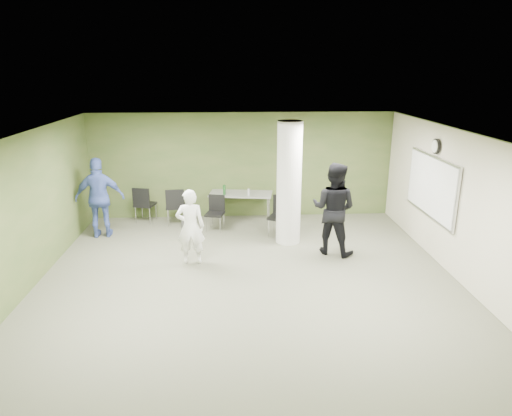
{
  "coord_description": "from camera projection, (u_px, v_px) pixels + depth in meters",
  "views": [
    {
      "loc": [
        -0.3,
        -7.92,
        3.91
      ],
      "look_at": [
        0.2,
        1.0,
        1.14
      ],
      "focal_mm": 32.0,
      "sensor_mm": 36.0,
      "label": 1
    }
  ],
  "objects": [
    {
      "name": "floor",
      "position": [
        248.0,
        281.0,
        8.73
      ],
      "size": [
        8.0,
        8.0,
        0.0
      ],
      "primitive_type": "plane",
      "color": "#565745",
      "rests_on": "ground"
    },
    {
      "name": "ceiling",
      "position": [
        248.0,
        134.0,
        7.9
      ],
      "size": [
        8.0,
        8.0,
        0.0
      ],
      "primitive_type": "plane",
      "rotation": [
        3.14,
        0.0,
        0.0
      ],
      "color": "white",
      "rests_on": "wall_back"
    },
    {
      "name": "wall_back",
      "position": [
        242.0,
        166.0,
        12.13
      ],
      "size": [
        8.0,
        2.8,
        0.02
      ],
      "primitive_type": "cube",
      "rotation": [
        1.57,
        0.0,
        0.0
      ],
      "color": "#405829",
      "rests_on": "floor"
    },
    {
      "name": "wall_left",
      "position": [
        24.0,
        215.0,
        8.1
      ],
      "size": [
        0.02,
        8.0,
        2.8
      ],
      "primitive_type": "cube",
      "color": "#405829",
      "rests_on": "floor"
    },
    {
      "name": "wall_right_cream",
      "position": [
        462.0,
        207.0,
        8.52
      ],
      "size": [
        0.02,
        8.0,
        2.8
      ],
      "primitive_type": "cube",
      "color": "beige",
      "rests_on": "floor"
    },
    {
      "name": "column",
      "position": [
        289.0,
        183.0,
        10.27
      ],
      "size": [
        0.56,
        0.56,
        2.8
      ],
      "primitive_type": "cylinder",
      "color": "silver",
      "rests_on": "floor"
    },
    {
      "name": "whiteboard",
      "position": [
        431.0,
        186.0,
        9.63
      ],
      "size": [
        0.05,
        2.3,
        1.3
      ],
      "color": "silver",
      "rests_on": "wall_right_cream"
    },
    {
      "name": "wall_clock",
      "position": [
        436.0,
        146.0,
        9.38
      ],
      "size": [
        0.06,
        0.32,
        0.32
      ],
      "color": "black",
      "rests_on": "wall_right_cream"
    },
    {
      "name": "folding_table",
      "position": [
        240.0,
        195.0,
        11.89
      ],
      "size": [
        1.7,
        0.93,
        1.02
      ],
      "rotation": [
        0.0,
        0.0,
        -0.14
      ],
      "color": "gray",
      "rests_on": "floor"
    },
    {
      "name": "wastebasket",
      "position": [
        186.0,
        222.0,
        11.59
      ],
      "size": [
        0.26,
        0.26,
        0.29
      ],
      "primitive_type": "cylinder",
      "color": "#4C4C4C",
      "rests_on": "floor"
    },
    {
      "name": "chair_back_left",
      "position": [
        144.0,
        202.0,
        11.82
      ],
      "size": [
        0.58,
        0.58,
        0.96
      ],
      "rotation": [
        0.0,
        0.0,
        2.89
      ],
      "color": "black",
      "rests_on": "floor"
    },
    {
      "name": "chair_back_right",
      "position": [
        175.0,
        204.0,
        11.65
      ],
      "size": [
        0.52,
        0.52,
        0.97
      ],
      "rotation": [
        0.0,
        0.0,
        3.23
      ],
      "color": "black",
      "rests_on": "floor"
    },
    {
      "name": "chair_table_left",
      "position": [
        216.0,
        210.0,
        11.36
      ],
      "size": [
        0.52,
        0.52,
        0.86
      ],
      "rotation": [
        0.0,
        0.0,
        -0.24
      ],
      "color": "black",
      "rests_on": "floor"
    },
    {
      "name": "chair_table_right",
      "position": [
        280.0,
        213.0,
        10.97
      ],
      "size": [
        0.63,
        0.63,
        0.95
      ],
      "rotation": [
        0.0,
        0.0,
        -0.42
      ],
      "color": "black",
      "rests_on": "floor"
    },
    {
      "name": "woman_white",
      "position": [
        190.0,
        227.0,
        9.28
      ],
      "size": [
        0.59,
        0.4,
        1.59
      ],
      "primitive_type": "imported",
      "rotation": [
        0.0,
        0.0,
        3.18
      ],
      "color": "white",
      "rests_on": "floor"
    },
    {
      "name": "man_black",
      "position": [
        334.0,
        209.0,
        9.76
      ],
      "size": [
        1.23,
        1.15,
        2.01
      ],
      "primitive_type": "imported",
      "rotation": [
        0.0,
        0.0,
        2.62
      ],
      "color": "black",
      "rests_on": "floor"
    },
    {
      "name": "man_blue",
      "position": [
        100.0,
        198.0,
        10.74
      ],
      "size": [
        1.16,
        0.55,
        1.92
      ],
      "primitive_type": "imported",
      "rotation": [
        0.0,
        0.0,
        3.22
      ],
      "color": "#455BAB",
      "rests_on": "floor"
    }
  ]
}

